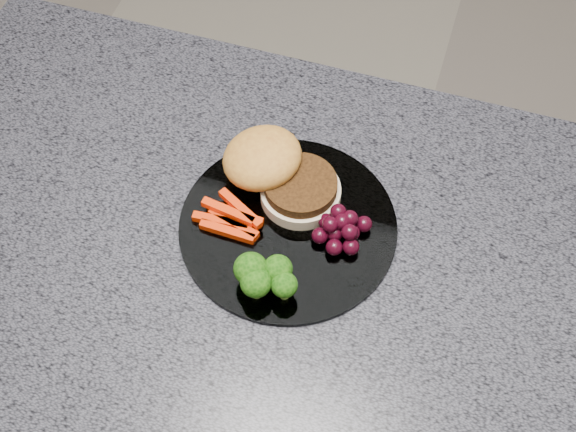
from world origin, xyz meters
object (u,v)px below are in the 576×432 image
at_px(island_cabinet, 335,409).
at_px(plate, 288,227).
at_px(burger, 276,171).
at_px(grape_bunch, 341,229).

xyz_separation_m(island_cabinet, plate, (-0.09, 0.03, 0.47)).
bearing_deg(burger, island_cabinet, -27.33).
distance_m(plate, burger, 0.07).
height_order(burger, grape_bunch, burger).
relative_size(plate, grape_bunch, 4.00).
height_order(plate, burger, burger).
height_order(island_cabinet, plate, plate).
bearing_deg(island_cabinet, plate, 160.30).
bearing_deg(plate, burger, 120.84).
bearing_deg(grape_bunch, plate, -175.57).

